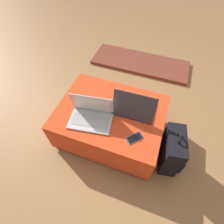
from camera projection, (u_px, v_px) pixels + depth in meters
ground_plane at (111, 133)px, 1.90m from camera, size 14.00×14.00×0.00m
ottoman at (111, 123)px, 1.74m from camera, size 0.98×0.74×0.40m
laptop_near at (91, 115)px, 1.50m from camera, size 0.40×0.29×0.24m
laptop_far at (134, 108)px, 1.54m from camera, size 0.37×0.26×0.25m
cell_phone at (135, 138)px, 1.41m from camera, size 0.13×0.14×0.01m
backpack at (172, 151)px, 1.55m from camera, size 0.23×0.33×0.50m
fireplace_hearth at (140, 63)px, 2.60m from camera, size 1.40×0.50×0.04m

